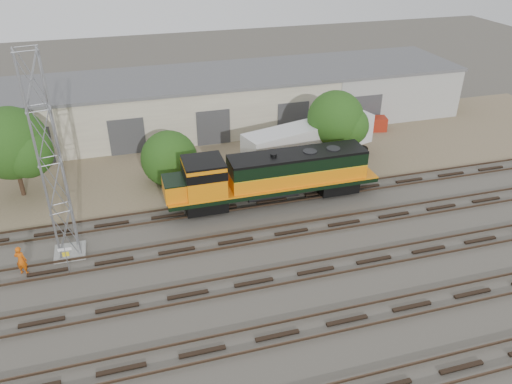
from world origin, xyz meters
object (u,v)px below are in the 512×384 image
object	(u,v)px
locomotive	(270,176)
signal_tower	(51,165)
worker	(21,260)
semi_trailer	(312,139)

from	to	relation	value
locomotive	signal_tower	xyz separation A→B (m)	(-14.52, -2.73, 4.21)
signal_tower	worker	distance (m)	6.25
signal_tower	semi_trailer	distance (m)	22.03
worker	semi_trailer	bearing A→B (deg)	-136.76
locomotive	semi_trailer	world-z (taller)	locomotive
semi_trailer	locomotive	bearing A→B (deg)	-151.79
worker	locomotive	bearing A→B (deg)	-145.84
locomotive	worker	world-z (taller)	locomotive
signal_tower	worker	bearing A→B (deg)	-152.89
signal_tower	locomotive	bearing A→B (deg)	10.66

